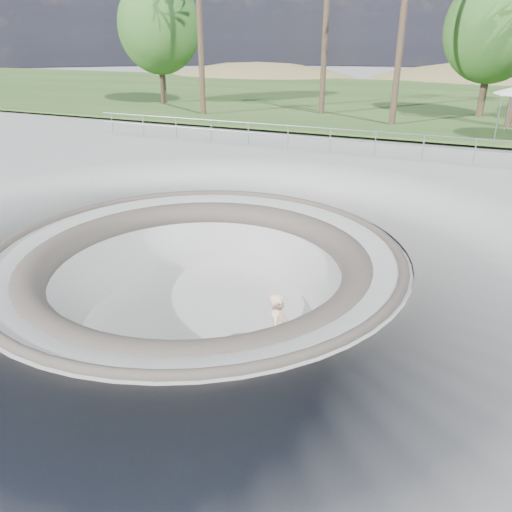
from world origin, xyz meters
name	(u,v)px	position (x,y,z in m)	size (l,w,h in m)	color
ground	(197,251)	(0.00, 0.00, 0.00)	(180.00, 180.00, 0.00)	#A2A29D
skate_bowl	(200,314)	(0.00, 0.00, -1.83)	(14.00, 14.00, 4.10)	#A2A29D
grass_strip	(403,99)	(0.00, 34.00, 0.22)	(180.00, 36.00, 0.12)	#2C4F1F
distant_hills	(455,141)	(3.78, 57.17, -7.02)	(103.20, 45.00, 28.60)	olive
safety_railing	(330,139)	(0.00, 12.00, 0.69)	(25.00, 0.06, 1.03)	#919499
skateboard	(277,367)	(2.70, -1.32, -1.84)	(0.80, 0.47, 0.08)	brown
skater	(278,332)	(2.70, -1.32, -0.91)	(0.66, 0.43, 1.82)	beige
bushy_tree_left	(159,26)	(-16.07, 23.27, 5.55)	(6.01, 5.46, 8.67)	brown
bushy_tree_mid	(494,28)	(5.93, 25.41, 5.33)	(5.77, 5.24, 8.32)	brown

